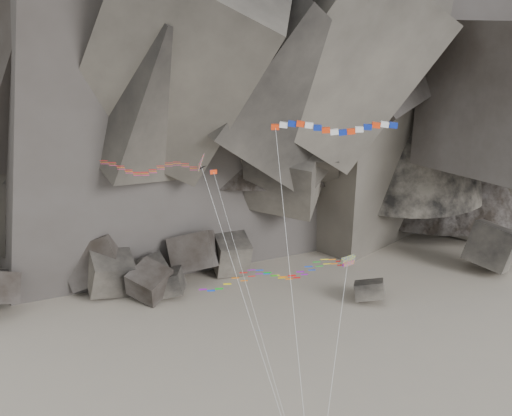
{
  "coord_description": "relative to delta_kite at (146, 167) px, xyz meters",
  "views": [
    {
      "loc": [
        -4.12,
        -52.7,
        41.13
      ],
      "look_at": [
        -0.09,
        6.0,
        21.88
      ],
      "focal_mm": 45.0,
      "sensor_mm": 36.0,
      "label": 1
    }
  ],
  "objects": [
    {
      "name": "pennant_kite",
      "position": [
        7.67,
        -4.85,
        -5.51
      ],
      "size": [
        7.79,
        14.56,
        25.23
      ],
      "rotation": [
        0.0,
        0.0,
        0.25
      ],
      "color": "#F2360E",
      "rests_on": "ground"
    },
    {
      "name": "boulder_field",
      "position": [
        -1.56,
        30.35,
        -24.12
      ],
      "size": [
        87.39,
        20.89,
        9.83
      ],
      "color": "#47423F",
      "rests_on": "ground"
    },
    {
      "name": "delta_kite",
      "position": [
        0.0,
        0.0,
        0.0
      ],
      "size": [
        18.1,
        17.08,
        26.54
      ],
      "rotation": [
        0.0,
        0.0,
        0.02
      ],
      "color": "red",
      "rests_on": "ground"
    },
    {
      "name": "parafoil_kite",
      "position": [
        10.82,
        -5.64,
        -8.39
      ],
      "size": [
        14.23,
        11.36,
        18.18
      ],
      "rotation": [
        0.0,
        0.0,
        0.39
      ],
      "color": "#CBE20C",
      "rests_on": "ground"
    },
    {
      "name": "banner_kite",
      "position": [
        16.88,
        -0.89,
        3.36
      ],
      "size": [
        11.19,
        16.57,
        29.27
      ],
      "rotation": [
        0.0,
        0.0,
        -0.13
      ],
      "color": "#F2360E",
      "rests_on": "ground"
    }
  ]
}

